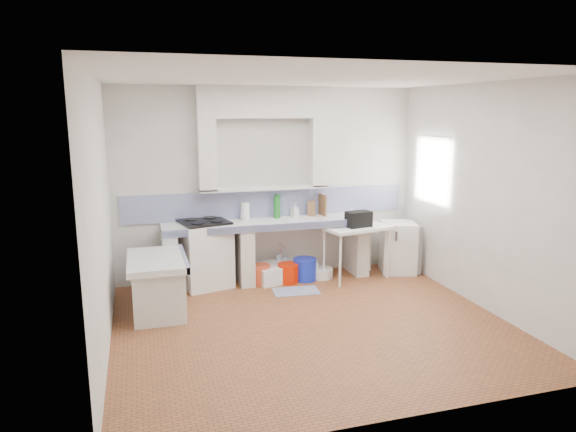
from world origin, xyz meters
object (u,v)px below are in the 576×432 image
object	(u,v)px
sink	(283,272)
side_table	(356,253)
stove	(205,255)
fridge	(398,247)

from	to	relation	value
sink	side_table	distance (m)	1.12
stove	side_table	bearing A→B (deg)	-20.89
stove	side_table	xyz separation A→B (m)	(2.19, -0.30, -0.06)
fridge	sink	bearing A→B (deg)	-168.54
stove	sink	xyz separation A→B (m)	(1.15, -0.02, -0.35)
stove	sink	distance (m)	1.20
sink	fridge	bearing A→B (deg)	-18.72
sink	side_table	bearing A→B (deg)	-28.76
sink	side_table	xyz separation A→B (m)	(1.04, -0.28, 0.29)
stove	sink	bearing A→B (deg)	-14.12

